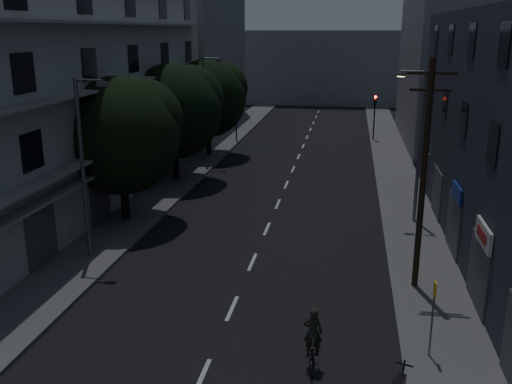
# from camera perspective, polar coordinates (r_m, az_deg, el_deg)

# --- Properties ---
(ground) EXTENTS (160.00, 160.00, 0.00)m
(ground) POSITION_cam_1_polar(r_m,az_deg,el_deg) (39.01, 3.13, 0.93)
(ground) COLOR black
(ground) RESTS_ON ground
(sidewalk_left) EXTENTS (3.00, 90.00, 0.15)m
(sidewalk_left) POSITION_cam_1_polar(r_m,az_deg,el_deg) (40.46, -7.49, 1.47)
(sidewalk_left) COLOR #565659
(sidewalk_left) RESTS_ON ground
(sidewalk_right) EXTENTS (3.00, 90.00, 0.15)m
(sidewalk_right) POSITION_cam_1_polar(r_m,az_deg,el_deg) (38.93, 14.17, 0.54)
(sidewalk_right) COLOR #565659
(sidewalk_right) RESTS_ON ground
(lane_markings) EXTENTS (0.15, 60.50, 0.01)m
(lane_markings) POSITION_cam_1_polar(r_m,az_deg,el_deg) (45.04, 4.02, 2.96)
(lane_markings) COLOR beige
(lane_markings) RESTS_ON ground
(building_left) EXTENTS (7.00, 36.00, 14.00)m
(building_left) POSITION_cam_1_polar(r_m,az_deg,el_deg) (34.56, -18.56, 10.00)
(building_left) COLOR #A8A8A3
(building_left) RESTS_ON ground
(building_far_left) EXTENTS (6.00, 20.00, 16.00)m
(building_far_left) POSITION_cam_1_polar(r_m,az_deg,el_deg) (62.60, -5.62, 13.94)
(building_far_left) COLOR slate
(building_far_left) RESTS_ON ground
(building_far_right) EXTENTS (6.00, 20.00, 13.00)m
(building_far_right) POSITION_cam_1_polar(r_m,az_deg,el_deg) (55.16, 18.05, 11.44)
(building_far_right) COLOR slate
(building_far_right) RESTS_ON ground
(building_far_end) EXTENTS (24.00, 8.00, 10.00)m
(building_far_end) POSITION_cam_1_polar(r_m,az_deg,el_deg) (82.72, 6.74, 12.29)
(building_far_end) COLOR slate
(building_far_end) RESTS_ON ground
(tree_near) EXTENTS (6.23, 6.23, 7.68)m
(tree_near) POSITION_cam_1_polar(r_m,az_deg,el_deg) (30.85, -13.25, 5.95)
(tree_near) COLOR black
(tree_near) RESTS_ON sidewalk_left
(tree_mid) EXTENTS (6.39, 6.39, 7.86)m
(tree_mid) POSITION_cam_1_polar(r_m,az_deg,el_deg) (38.86, -8.12, 8.35)
(tree_mid) COLOR black
(tree_mid) RESTS_ON sidewalk_left
(tree_far) EXTENTS (6.25, 6.25, 7.73)m
(tree_far) POSITION_cam_1_polar(r_m,az_deg,el_deg) (46.78, -4.77, 9.63)
(tree_far) COLOR black
(tree_far) RESTS_ON sidewalk_left
(traffic_signal_far_right) EXTENTS (0.28, 0.37, 4.10)m
(traffic_signal_far_right) POSITION_cam_1_polar(r_m,az_deg,el_deg) (54.42, 11.79, 8.22)
(traffic_signal_far_right) COLOR black
(traffic_signal_far_right) RESTS_ON sidewalk_right
(traffic_signal_far_left) EXTENTS (0.28, 0.37, 4.10)m
(traffic_signal_far_left) POSITION_cam_1_polar(r_m,az_deg,el_deg) (53.28, -2.02, 8.38)
(traffic_signal_far_left) COLOR black
(traffic_signal_far_left) RESTS_ON sidewalk_left
(street_lamp_left_near) EXTENTS (1.51, 0.25, 8.00)m
(street_lamp_left_near) POSITION_cam_1_polar(r_m,az_deg,el_deg) (25.93, -16.77, 3.05)
(street_lamp_left_near) COLOR #585D60
(street_lamp_left_near) RESTS_ON sidewalk_left
(street_lamp_right) EXTENTS (1.51, 0.25, 8.00)m
(street_lamp_right) POSITION_cam_1_polar(r_m,az_deg,el_deg) (30.91, 15.89, 5.11)
(street_lamp_right) COLOR slate
(street_lamp_right) RESTS_ON sidewalk_right
(street_lamp_left_far) EXTENTS (1.51, 0.25, 8.00)m
(street_lamp_left_far) POSITION_cam_1_polar(r_m,az_deg,el_deg) (43.90, -5.08, 8.69)
(street_lamp_left_far) COLOR #5C5F64
(street_lamp_left_far) RESTS_ON sidewalk_left
(utility_pole) EXTENTS (1.80, 0.24, 9.00)m
(utility_pole) POSITION_cam_1_polar(r_m,az_deg,el_deg) (22.63, 16.43, 1.96)
(utility_pole) COLOR black
(utility_pole) RESTS_ON sidewalk_right
(bus_stop_sign) EXTENTS (0.06, 0.35, 2.52)m
(bus_stop_sign) POSITION_cam_1_polar(r_m,az_deg,el_deg) (18.72, 17.33, -10.78)
(bus_stop_sign) COLOR #595B60
(bus_stop_sign) RESTS_ON sidewalk_right
(cyclist) EXTENTS (0.63, 1.61, 2.01)m
(cyclist) POSITION_cam_1_polar(r_m,az_deg,el_deg) (18.22, 5.67, -15.21)
(cyclist) COLOR black
(cyclist) RESTS_ON ground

